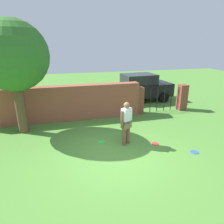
% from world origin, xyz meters
% --- Properties ---
extents(ground_plane, '(40.00, 40.00, 0.00)m').
position_xyz_m(ground_plane, '(0.00, 0.00, 0.00)').
color(ground_plane, '#4C8433').
extents(brick_wall, '(7.50, 0.50, 1.67)m').
position_xyz_m(brick_wall, '(-1.50, 3.95, 0.84)').
color(brick_wall, brown).
rests_on(brick_wall, ground).
extents(tree, '(2.69, 2.69, 4.45)m').
position_xyz_m(tree, '(-3.20, 2.98, 3.07)').
color(tree, brown).
rests_on(tree, ground).
extents(person, '(0.49, 0.37, 1.62)m').
position_xyz_m(person, '(0.60, 0.80, 0.90)').
color(person, brown).
rests_on(person, ground).
extents(fence_gate, '(3.04, 0.44, 1.40)m').
position_xyz_m(fence_gate, '(3.65, 3.95, 0.70)').
color(fence_gate, brown).
rests_on(fence_gate, ground).
extents(car, '(4.32, 2.17, 1.72)m').
position_xyz_m(car, '(3.26, 6.22, 0.86)').
color(car, black).
rests_on(car, ground).
extents(frisbee_blue, '(0.27, 0.27, 0.02)m').
position_xyz_m(frisbee_blue, '(2.69, -0.37, 0.01)').
color(frisbee_blue, blue).
rests_on(frisbee_blue, ground).
extents(frisbee_red, '(0.27, 0.27, 0.02)m').
position_xyz_m(frisbee_red, '(1.66, 0.54, 0.01)').
color(frisbee_red, red).
rests_on(frisbee_red, ground).
extents(frisbee_green, '(0.27, 0.27, 0.02)m').
position_xyz_m(frisbee_green, '(-0.24, 1.15, 0.01)').
color(frisbee_green, green).
rests_on(frisbee_green, ground).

